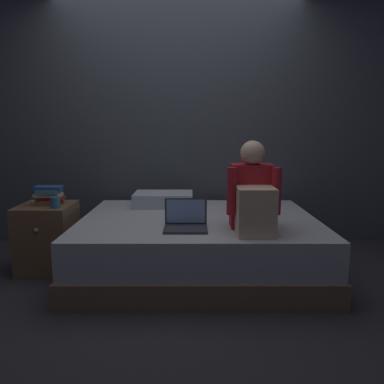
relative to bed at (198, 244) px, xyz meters
name	(u,v)px	position (x,y,z in m)	size (l,w,h in m)	color
ground_plane	(173,285)	(-0.20, -0.30, -0.24)	(8.00, 8.00, 0.00)	#2D2D33
wall_back	(178,116)	(-0.20, 0.90, 1.11)	(5.60, 0.10, 2.70)	#424751
bed	(198,244)	(0.00, 0.00, 0.00)	(2.00, 1.50, 0.48)	#7A6047
nightstand	(47,238)	(-1.30, 0.01, 0.05)	(0.44, 0.46, 0.58)	brown
person_sitting	(252,197)	(0.39, -0.40, 0.49)	(0.39, 0.44, 0.66)	#B21E28
laptop	(185,222)	(-0.10, -0.37, 0.30)	(0.32, 0.23, 0.22)	#333842
pillow	(163,199)	(-0.33, 0.45, 0.31)	(0.56, 0.36, 0.13)	silver
book_stack	(49,195)	(-1.27, 0.03, 0.42)	(0.23, 0.18, 0.16)	brown
mug	(55,202)	(-1.17, -0.11, 0.39)	(0.08, 0.08, 0.09)	teal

